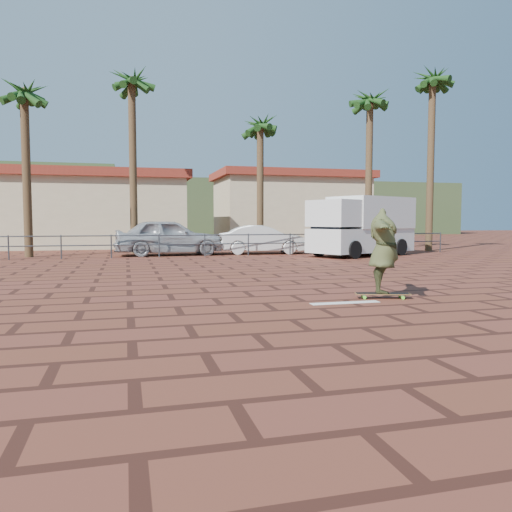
{
  "coord_description": "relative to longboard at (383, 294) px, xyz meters",
  "views": [
    {
      "loc": [
        -3.38,
        -10.01,
        1.59
      ],
      "look_at": [
        -0.58,
        0.75,
        0.8
      ],
      "focal_mm": 35.0,
      "sensor_mm": 36.0,
      "label": 1
    }
  ],
  "objects": [
    {
      "name": "ground",
      "position": [
        -1.68,
        0.89,
        -0.09
      ],
      "size": [
        120.0,
        120.0,
        0.0
      ],
      "primitive_type": "plane",
      "color": "brown",
      "rests_on": "ground"
    },
    {
      "name": "paint_stripe",
      "position": [
        -0.98,
        -0.31,
        -0.09
      ],
      "size": [
        1.4,
        0.22,
        0.01
      ],
      "primitive_type": "cube",
      "color": "white",
      "rests_on": "ground"
    },
    {
      "name": "guardrail",
      "position": [
        -1.68,
        12.89,
        0.59
      ],
      "size": [
        24.06,
        0.06,
        1.0
      ],
      "color": "#47494F",
      "rests_on": "ground"
    },
    {
      "name": "palm_far_left",
      "position": [
        -9.18,
        14.39,
        6.74
      ],
      "size": [
        2.4,
        2.4,
        8.25
      ],
      "color": "brown",
      "rests_on": "ground"
    },
    {
      "name": "palm_left",
      "position": [
        -4.68,
        15.89,
        7.86
      ],
      "size": [
        2.4,
        2.4,
        9.45
      ],
      "color": "brown",
      "rests_on": "ground"
    },
    {
      "name": "palm_center",
      "position": [
        1.82,
        16.39,
        6.27
      ],
      "size": [
        2.4,
        2.4,
        7.75
      ],
      "color": "brown",
      "rests_on": "ground"
    },
    {
      "name": "palm_right",
      "position": [
        7.32,
        14.89,
        7.49
      ],
      "size": [
        2.4,
        2.4,
        9.05
      ],
      "color": "brown",
      "rests_on": "ground"
    },
    {
      "name": "palm_far_right",
      "position": [
        10.32,
        13.89,
        8.42
      ],
      "size": [
        2.4,
        2.4,
        10.05
      ],
      "color": "brown",
      "rests_on": "ground"
    },
    {
      "name": "building_west",
      "position": [
        -7.68,
        22.89,
        2.19
      ],
      "size": [
        12.6,
        7.6,
        4.5
      ],
      "color": "beige",
      "rests_on": "ground"
    },
    {
      "name": "building_east",
      "position": [
        6.32,
        24.89,
        2.45
      ],
      "size": [
        10.6,
        6.6,
        5.0
      ],
      "color": "beige",
      "rests_on": "ground"
    },
    {
      "name": "hill_front",
      "position": [
        -1.68,
        50.89,
        2.91
      ],
      "size": [
        70.0,
        18.0,
        6.0
      ],
      "primitive_type": "cube",
      "color": "#384C28",
      "rests_on": "ground"
    },
    {
      "name": "longboard",
      "position": [
        0.0,
        0.0,
        0.0
      ],
      "size": [
        1.13,
        0.57,
        0.11
      ],
      "rotation": [
        0.0,
        0.0,
        -0.31
      ],
      "color": "olive",
      "rests_on": "ground"
    },
    {
      "name": "skateboarder",
      "position": [
        0.0,
        -0.0,
        0.89
      ],
      "size": [
        1.37,
        2.19,
        1.73
      ],
      "primitive_type": "imported",
      "rotation": [
        0.0,
        0.0,
        1.17
      ],
      "color": "#454A28",
      "rests_on": "longboard"
    },
    {
      "name": "campervan",
      "position": [
        5.31,
        11.54,
        1.31
      ],
      "size": [
        5.55,
        4.05,
        2.66
      ],
      "rotation": [
        0.0,
        0.0,
        0.42
      ],
      "color": "silver",
      "rests_on": "ground"
    },
    {
      "name": "car_silver",
      "position": [
        -3.15,
        14.07,
        0.75
      ],
      "size": [
        5.03,
        2.23,
        1.68
      ],
      "primitive_type": "imported",
      "rotation": [
        0.0,
        0.0,
        1.62
      ],
      "color": "#A8ABAF",
      "rests_on": "ground"
    },
    {
      "name": "car_white",
      "position": [
        1.27,
        13.89,
        0.59
      ],
      "size": [
        4.29,
        1.92,
        1.37
      ],
      "primitive_type": "imported",
      "rotation": [
        0.0,
        0.0,
        1.45
      ],
      "color": "silver",
      "rests_on": "ground"
    },
    {
      "name": "street_sign",
      "position": [
        6.89,
        12.89,
        1.56
      ],
      "size": [
        0.47,
        0.15,
        2.36
      ],
      "rotation": [
        0.0,
        0.0,
        -0.22
      ],
      "color": "gray",
      "rests_on": "ground"
    }
  ]
}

